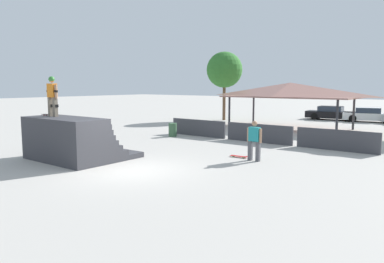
# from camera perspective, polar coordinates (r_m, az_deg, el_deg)

# --- Properties ---
(ground_plane) EXTENTS (160.00, 160.00, 0.00)m
(ground_plane) POSITION_cam_1_polar(r_m,az_deg,el_deg) (14.61, -9.30, -5.87)
(ground_plane) COLOR #ADA8A0
(quarter_pipe_ramp) EXTENTS (4.05, 3.55, 1.88)m
(quarter_pipe_ramp) POSITION_cam_1_polar(r_m,az_deg,el_deg) (17.09, -17.80, -1.45)
(quarter_pipe_ramp) COLOR #38383D
(quarter_pipe_ramp) RESTS_ON ground
(skater_on_deck) EXTENTS (0.74, 0.26, 1.75)m
(skater_on_deck) POSITION_cam_1_polar(r_m,az_deg,el_deg) (17.47, -20.53, 5.44)
(skater_on_deck) COLOR #6B6051
(skater_on_deck) RESTS_ON quarter_pipe_ramp
(skateboard_on_deck) EXTENTS (0.84, 0.39, 0.09)m
(skateboard_on_deck) POSITION_cam_1_polar(r_m,az_deg,el_deg) (18.01, -20.82, 2.44)
(skateboard_on_deck) COLOR red
(skateboard_on_deck) RESTS_ON quarter_pipe_ramp
(bystander_walking) EXTENTS (0.69, 0.24, 1.74)m
(bystander_walking) POSITION_cam_1_polar(r_m,az_deg,el_deg) (16.25, 9.47, -1.09)
(bystander_walking) COLOR #4C4C51
(bystander_walking) RESTS_ON ground
(skateboard_on_ground) EXTENTS (0.84, 0.26, 0.09)m
(skateboard_on_ground) POSITION_cam_1_polar(r_m,az_deg,el_deg) (17.03, 7.23, -3.76)
(skateboard_on_ground) COLOR green
(skateboard_on_ground) RESTS_ON ground
(barrier_fence) EXTENTS (12.70, 0.12, 1.05)m
(barrier_fence) POSITION_cam_1_polar(r_m,az_deg,el_deg) (21.56, 10.14, -0.26)
(barrier_fence) COLOR #3D3D42
(barrier_fence) RESTS_ON ground
(pavilion_shelter) EXTENTS (9.62, 4.57, 3.41)m
(pavilion_shelter) POSITION_cam_1_polar(r_m,az_deg,el_deg) (29.01, 14.72, 6.11)
(pavilion_shelter) COLOR #2D2D33
(pavilion_shelter) RESTS_ON ground
(tree_far_back) EXTENTS (3.27, 3.27, 6.25)m
(tree_far_back) POSITION_cam_1_polar(r_m,az_deg,el_deg) (34.71, 4.96, 9.33)
(tree_far_back) COLOR brown
(tree_far_back) RESTS_ON ground
(trash_bin) EXTENTS (0.52, 0.52, 0.85)m
(trash_bin) POSITION_cam_1_polar(r_m,az_deg,el_deg) (23.66, -2.96, 0.25)
(trash_bin) COLOR #385B3D
(trash_bin) RESTS_ON ground
(parked_car_black) EXTENTS (4.67, 2.08, 1.27)m
(parked_car_black) POSITION_cam_1_polar(r_m,az_deg,el_deg) (37.19, 20.49, 2.61)
(parked_car_black) COLOR black
(parked_car_black) RESTS_ON ground
(parked_car_white) EXTENTS (4.55, 2.48, 1.27)m
(parked_car_white) POSITION_cam_1_polar(r_m,az_deg,el_deg) (36.36, 25.39, 2.27)
(parked_car_white) COLOR silver
(parked_car_white) RESTS_ON ground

